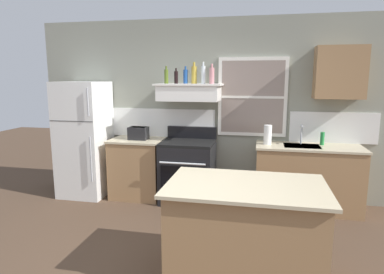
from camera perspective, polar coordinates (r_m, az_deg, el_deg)
ground_plane at (r=3.47m, az=-3.49°, el=-21.83°), size 16.00×16.00×0.00m
back_wall at (r=5.14m, az=3.23°, el=4.71°), size 5.40×0.11×2.70m
refrigerator at (r=5.48m, az=-17.85°, el=-0.36°), size 0.70×0.72×1.77m
counter_left_of_stove at (r=5.27m, az=-9.17°, el=-5.20°), size 0.79×0.63×0.91m
toaster at (r=5.12m, az=-9.10°, el=0.68°), size 0.30×0.20×0.19m
stove_range at (r=5.01m, az=-0.69°, el=-5.78°), size 0.76×0.69×1.09m
range_hood_shelf at (r=4.91m, az=-0.48°, el=7.64°), size 0.96×0.52×0.24m
bottle_olive_oil_square at (r=4.97m, az=-4.39°, el=10.27°), size 0.06×0.06×0.25m
bottle_balsamic_dark at (r=4.97m, az=-2.72°, el=10.14°), size 0.06×0.06×0.22m
bottle_blue_liqueur at (r=4.96m, az=-1.10°, el=10.28°), size 0.07×0.07×0.25m
bottle_champagne_gold_foil at (r=4.93m, az=0.36°, el=10.57°), size 0.08×0.08×0.31m
bottle_clear_tall at (r=4.88m, az=1.92°, el=10.58°), size 0.06×0.06×0.31m
bottle_rose_pink at (r=4.83m, az=3.39°, el=10.42°), size 0.07×0.07×0.28m
counter_right_with_sink at (r=4.98m, az=19.01°, el=-6.53°), size 1.43×0.63×0.91m
sink_faucet at (r=4.92m, az=18.14°, el=0.84°), size 0.03×0.17×0.28m
paper_towel_roll at (r=4.80m, az=12.75°, el=0.39°), size 0.11×0.11×0.27m
dish_soap_bottle at (r=4.98m, az=21.29°, el=-0.24°), size 0.06×0.06×0.18m
kitchen_island at (r=3.18m, az=8.97°, el=-15.71°), size 1.40×0.90×0.91m
upper_cabinet_right at (r=4.98m, az=23.84°, el=10.01°), size 0.64×0.32×0.70m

